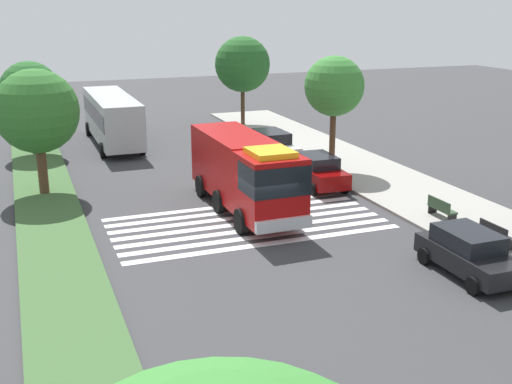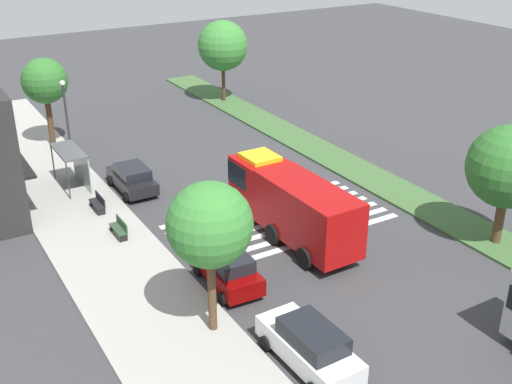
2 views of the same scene
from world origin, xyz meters
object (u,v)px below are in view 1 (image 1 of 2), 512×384
object	(u,v)px
sidewalk_tree_far_west	(243,64)
median_tree_far_west	(30,91)
sidewalk_tree_west	(334,87)
bench_west_of_shelter	(441,208)
parked_car_east	(469,252)
bench_near_shelter	(496,234)
parked_car_west	(273,146)
median_tree_west	(37,112)
transit_bus	(112,116)
parked_car_mid	(319,171)
fire_truck	(246,171)

from	to	relation	value
sidewalk_tree_far_west	median_tree_far_west	world-z (taller)	sidewalk_tree_far_west
sidewalk_tree_far_west	sidewalk_tree_west	world-z (taller)	sidewalk_tree_far_west
bench_west_of_shelter	sidewalk_tree_west	distance (m)	10.69
parked_car_east	bench_west_of_shelter	size ratio (longest dim) A/B	2.68
bench_near_shelter	median_tree_far_west	bearing A→B (deg)	-145.09
bench_west_of_shelter	median_tree_far_west	world-z (taller)	median_tree_far_west
parked_car_west	median_tree_west	bearing A→B (deg)	-79.60
parked_car_east	transit_bus	bearing A→B (deg)	-161.91
transit_bus	median_tree_far_west	distance (m)	5.84
transit_bus	parked_car_mid	bearing A→B (deg)	-149.65
parked_car_west	sidewalk_tree_west	xyz separation A→B (m)	(3.81, 2.20, 4.04)
parked_car_east	median_tree_far_west	xyz separation A→B (m)	(-25.69, -13.93, 3.30)
fire_truck	transit_bus	bearing A→B (deg)	-169.34
parked_car_east	transit_bus	xyz separation A→B (m)	(-27.14, -8.68, 1.19)
parked_car_west	transit_bus	bearing A→B (deg)	-134.70
fire_truck	bench_near_shelter	world-z (taller)	fire_truck
parked_car_west	bench_west_of_shelter	bearing A→B (deg)	10.32
bench_near_shelter	parked_car_mid	bearing A→B (deg)	-165.37
sidewalk_tree_west	parked_car_east	bearing A→B (deg)	-8.29
bench_near_shelter	median_tree_west	xyz separation A→B (m)	(-14.26, -16.68, 3.76)
parked_car_east	sidewalk_tree_far_west	bearing A→B (deg)	176.25
parked_car_mid	bench_west_of_shelter	size ratio (longest dim) A/B	2.69
median_tree_west	median_tree_far_west	bearing A→B (deg)	180.00
parked_car_west	sidewalk_tree_far_west	xyz separation A→B (m)	(-11.71, 2.20, 3.95)
sidewalk_tree_west	median_tree_far_west	bearing A→B (deg)	-123.32
parked_car_west	median_tree_far_west	size ratio (longest dim) A/B	0.81
sidewalk_tree_far_west	parked_car_west	bearing A→B (deg)	-10.65
transit_bus	median_tree_far_west	bearing A→B (deg)	105.35
fire_truck	sidewalk_tree_west	distance (m)	9.60
fire_truck	bench_west_of_shelter	bearing A→B (deg)	60.69
parked_car_west	median_tree_west	world-z (taller)	median_tree_west
parked_car_east	sidewalk_tree_far_west	size ratio (longest dim) A/B	0.62
bench_near_shelter	sidewalk_tree_west	world-z (taller)	sidewalk_tree_west
parked_car_mid	sidewalk_tree_far_west	distance (m)	18.83
bench_near_shelter	sidewalk_tree_west	distance (m)	14.02
fire_truck	bench_near_shelter	xyz separation A→B (m)	(7.85, 7.88, -1.43)
median_tree_far_west	median_tree_west	distance (m)	9.65
sidewalk_tree_west	parked_car_west	bearing A→B (deg)	-149.97
sidewalk_tree_west	transit_bus	bearing A→B (deg)	-137.91
fire_truck	bench_west_of_shelter	distance (m)	9.07
parked_car_east	fire_truck	bearing A→B (deg)	-151.66
transit_bus	median_tree_west	xyz separation A→B (m)	(11.09, -5.25, 2.30)
parked_car_mid	bench_near_shelter	distance (m)	10.92
fire_truck	sidewalk_tree_far_west	size ratio (longest dim) A/B	1.35
parked_car_mid	bench_west_of_shelter	distance (m)	7.51
parked_car_east	bench_near_shelter	world-z (taller)	parked_car_east
bench_near_shelter	bench_west_of_shelter	xyz separation A→B (m)	(-3.58, 0.00, 0.00)
fire_truck	median_tree_west	world-z (taller)	median_tree_west
parked_car_east	transit_bus	distance (m)	28.52
sidewalk_tree_west	sidewalk_tree_far_west	bearing A→B (deg)	180.00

